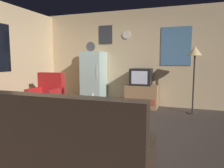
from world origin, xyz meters
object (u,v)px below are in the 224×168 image
Objects in this scene: coffee_table at (85,112)px; armchair at (47,99)px; couch at (73,147)px; remote_control at (86,103)px; mug_ceramic_tan at (83,100)px; crt_tv at (141,77)px; fridge at (94,78)px; standing_lamp at (195,56)px; tv_stand at (142,96)px; wine_glass at (92,97)px; mug_ceramic_white at (81,100)px.

armchair is at bearing 161.83° from coffee_table.
coffee_table is 0.42× the size of couch.
remote_control is (0.09, -0.15, 0.23)m from coffee_table.
mug_ceramic_tan is 0.09× the size of armchair.
remote_control is (-0.71, -1.85, -0.38)m from crt_tv.
fridge is 1.11× the size of standing_lamp.
mug_ceramic_tan is (-0.82, -1.80, 0.18)m from tv_stand.
crt_tv reaches higher than armchair.
couch reaches higher than tv_stand.
fridge is 11.80× the size of wine_glass.
mug_ceramic_tan is at bearing -22.35° from armchair.
tv_stand is at bearing 82.02° from remote_control.
crt_tv reaches higher than mug_ceramic_tan.
remote_control is at bearing -28.10° from mug_ceramic_tan.
mug_ceramic_tan is at bearing 165.71° from remote_control.
coffee_table is 4.80× the size of remote_control.
tv_stand reaches higher than mug_ceramic_tan.
wine_glass is at bearing 108.54° from couch.
tv_stand is 1.73m from wine_glass.
mug_ceramic_tan is 0.05× the size of couch.
wine_glass reaches higher than coffee_table.
wine_glass is 0.27m from mug_ceramic_white.
fridge is at bearing 107.64° from mug_ceramic_tan.
standing_lamp is at bearing 35.31° from coffee_table.
standing_lamp is at bearing 67.31° from couch.
fridge is at bearing 179.99° from crt_tv.
fridge is at bearing -179.97° from tv_stand.
wine_glass is (0.65, -1.55, -0.25)m from fridge.
mug_ceramic_tan is (0.05, -0.03, 0.00)m from mug_ceramic_white.
wine_glass is 0.31m from remote_control.
wine_glass is (0.09, 0.15, 0.29)m from coffee_table.
tv_stand is at bearing 88.42° from couch.
crt_tv is at bearing 64.57° from coffee_table.
mug_ceramic_tan is (0.57, -1.80, -0.28)m from fridge.
coffee_table is 8.00× the size of mug_ceramic_white.
mug_ceramic_white is at bearing -116.19° from tv_stand.
couch reaches higher than wine_glass.
remote_control is at bearing -22.72° from armchair.
wine_glass is at bearing -67.04° from fridge.
fridge is 2.46× the size of coffee_table.
armchair reaches higher than couch.
fridge is 1.91m from mug_ceramic_tan.
mug_ceramic_white is 1.29m from armchair.
fridge reaches higher than wine_glass.
fridge reaches higher than crt_tv.
mug_ceramic_white is 1.87m from couch.
standing_lamp is 10.60× the size of wine_glass.
mug_ceramic_white is (-2.14, -1.56, -0.88)m from standing_lamp.
coffee_table is 1.92m from couch.
coffee_table is at bearing -144.69° from standing_lamp.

